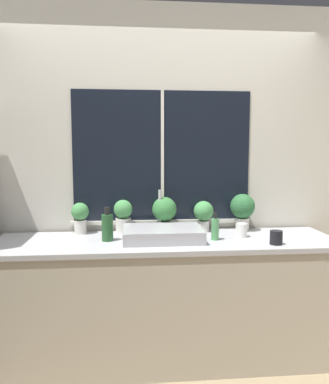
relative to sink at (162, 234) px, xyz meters
The scene contains 13 objects.
ground_plane 1.00m from the sink, 84.46° to the right, with size 14.00×14.00×0.00m, color #937F60.
wall_back 0.57m from the sink, 85.55° to the left, with size 8.00×0.09×2.70m.
counter 0.50m from the sink, ahead, with size 2.51×0.68×0.90m.
sink is the anchor object (origin of this frame).
potted_plant_far_left 0.68m from the sink, 157.24° to the left, with size 0.14×0.14×0.24m.
potted_plant_left 0.40m from the sink, 137.85° to the left, with size 0.15×0.15×0.26m.
potted_plant_center 0.29m from the sink, 81.65° to the left, with size 0.19×0.19×0.28m.
potted_plant_right 0.45m from the sink, 36.39° to the left, with size 0.16×0.16×0.25m.
potted_plant_far_right 0.73m from the sink, 21.16° to the left, with size 0.20×0.20×0.30m.
soap_bottle 0.38m from the sink, ahead, with size 0.05×0.05×0.20m.
bottle_tall 0.40m from the sink, behind, with size 0.08×0.08×0.24m.
mug_black 0.80m from the sink, 14.81° to the right, with size 0.09×0.09×0.10m.
mug_white 0.60m from the sink, ahead, with size 0.07×0.07×0.10m.
Camera 1 is at (-0.26, -2.34, 1.55)m, focal length 35.00 mm.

